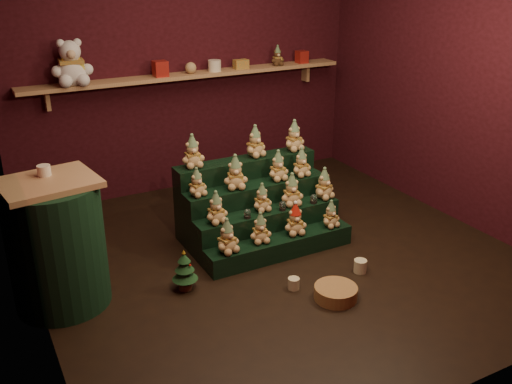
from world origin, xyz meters
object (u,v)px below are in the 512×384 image
riser_tier_front (280,247)px  mini_christmas_tree (185,270)px  mug_right (360,266)px  wicker_basket (336,293)px  mug_left (294,284)px  white_bear (70,56)px  side_table (57,244)px  brown_bear (277,56)px  snow_globe_c (314,199)px  snow_globe_a (247,214)px  snow_globe_b (283,206)px

riser_tier_front → mini_christmas_tree: mini_christmas_tree is taller
mug_right → wicker_basket: mug_right is taller
mug_right → riser_tier_front: bearing=129.0°
mini_christmas_tree → mug_left: bearing=-28.0°
mug_right → wicker_basket: (-0.42, -0.24, -0.00)m
white_bear → mini_christmas_tree: bearing=-75.6°
side_table → wicker_basket: side_table is taller
mug_left → brown_bear: (1.21, 2.37, 1.38)m
snow_globe_c → mug_right: size_ratio=0.80×
side_table → mini_christmas_tree: (0.89, -0.27, -0.33)m
snow_globe_a → brown_bear: 2.35m
snow_globe_c → white_bear: (-1.71, 1.69, 1.19)m
snow_globe_a → wicker_basket: size_ratio=0.25×
side_table → brown_bear: 3.46m
mini_christmas_tree → mug_right: mini_christmas_tree is taller
snow_globe_c → mug_left: bearing=-132.6°
brown_bear → mug_right: bearing=-95.6°
snow_globe_a → mini_christmas_tree: 0.79m
snow_globe_c → white_bear: bearing=135.4°
white_bear → snow_globe_c: bearing=-39.4°
riser_tier_front → mini_christmas_tree: size_ratio=3.96×
mini_christmas_tree → white_bear: white_bear is taller
snow_globe_a → snow_globe_b: (0.36, 0.00, 0.00)m
snow_globe_a → side_table: bearing=-179.8°
snow_globe_a → white_bear: bearing=121.2°
riser_tier_front → side_table: bearing=175.2°
side_table → white_bear: 2.10m
riser_tier_front → mug_left: (-0.18, -0.52, -0.04)m
side_table → mini_christmas_tree: size_ratio=2.87×
snow_globe_c → wicker_basket: bearing=-113.4°
mug_left → mug_right: size_ratio=0.85×
brown_bear → riser_tier_front: bearing=-111.3°
snow_globe_b → wicker_basket: bearing=-94.9°
side_table → mug_right: (2.30, -0.72, -0.45)m
riser_tier_front → mug_left: bearing=-109.0°
white_bear → brown_bear: 2.30m
brown_bear → snow_globe_a: bearing=-119.2°
riser_tier_front → wicker_basket: (0.03, -0.80, -0.04)m
snow_globe_c → mug_right: (0.01, -0.72, -0.35)m
riser_tier_front → brown_bear: bearing=61.0°
snow_globe_b → mug_right: (0.34, -0.72, -0.35)m
mug_right → brown_bear: 2.83m
riser_tier_front → snow_globe_b: bearing=54.5°
snow_globe_c → wicker_basket: snow_globe_c is taller
side_table → mug_right: 2.45m
snow_globe_a → mug_right: snow_globe_a is taller
riser_tier_front → white_bear: 2.70m
snow_globe_c → snow_globe_a: bearing=180.0°
riser_tier_front → mug_right: 0.73m
snow_globe_b → mug_right: bearing=-64.7°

